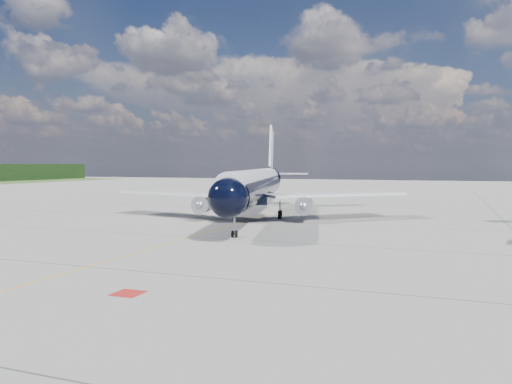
{
  "coord_description": "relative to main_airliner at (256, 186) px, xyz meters",
  "views": [
    {
      "loc": [
        22.91,
        -32.79,
        7.11
      ],
      "look_at": [
        3.54,
        18.59,
        4.0
      ],
      "focal_mm": 35.0,
      "sensor_mm": 36.0,
      "label": 1
    }
  ],
  "objects": [
    {
      "name": "main_airliner",
      "position": [
        0.0,
        0.0,
        0.0
      ],
      "size": [
        37.91,
        46.86,
        13.71
      ],
      "rotation": [
        0.0,
        0.0,
        0.24
      ],
      "color": "black",
      "rests_on": "ground"
    },
    {
      "name": "ground",
      "position": [
        -0.04,
        2.0,
        -4.25
      ],
      "size": [
        320.0,
        320.0,
        0.0
      ],
      "primitive_type": "plane",
      "color": "gray",
      "rests_on": "ground"
    },
    {
      "name": "red_marking",
      "position": [
        6.76,
        -38.0,
        -4.25
      ],
      "size": [
        1.6,
        1.6,
        0.01
      ],
      "primitive_type": "cube",
      "color": "maroon",
      "rests_on": "ground"
    },
    {
      "name": "taxiway_centerline",
      "position": [
        -0.04,
        -3.0,
        -4.25
      ],
      "size": [
        0.16,
        160.0,
        0.01
      ],
      "primitive_type": "cube",
      "color": "#DDA20B",
      "rests_on": "ground"
    }
  ]
}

